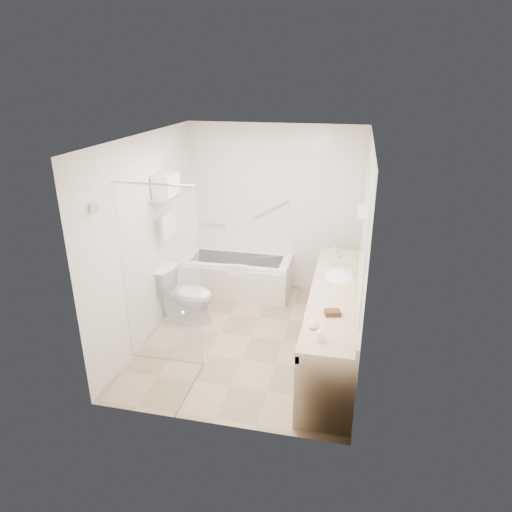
% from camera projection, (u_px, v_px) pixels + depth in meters
% --- Properties ---
extents(floor, '(3.20, 3.20, 0.00)m').
position_uv_depth(floor, '(251.00, 337.00, 5.85)').
color(floor, '#A17F63').
rests_on(floor, ground).
extents(ceiling, '(2.60, 3.20, 0.10)m').
position_uv_depth(ceiling, '(250.00, 137.00, 4.92)').
color(ceiling, silver).
rests_on(ceiling, wall_back).
extents(wall_back, '(2.60, 0.10, 2.50)m').
position_uv_depth(wall_back, '(275.00, 209.00, 6.83)').
color(wall_back, beige).
rests_on(wall_back, ground).
extents(wall_front, '(2.60, 0.10, 2.50)m').
position_uv_depth(wall_front, '(209.00, 309.00, 3.93)').
color(wall_front, beige).
rests_on(wall_front, ground).
extents(wall_left, '(0.10, 3.20, 2.50)m').
position_uv_depth(wall_left, '(148.00, 238.00, 5.64)').
color(wall_left, beige).
rests_on(wall_left, ground).
extents(wall_right, '(0.10, 3.20, 2.50)m').
position_uv_depth(wall_right, '(363.00, 254.00, 5.12)').
color(wall_right, beige).
rests_on(wall_right, ground).
extents(bathtub, '(1.60, 0.73, 0.59)m').
position_uv_depth(bathtub, '(237.00, 275.00, 6.97)').
color(bathtub, white).
rests_on(bathtub, floor).
extents(grab_bar_short, '(0.40, 0.03, 0.03)m').
position_uv_depth(grab_bar_short, '(214.00, 225.00, 7.10)').
color(grab_bar_short, silver).
rests_on(grab_bar_short, wall_back).
extents(grab_bar_long, '(0.53, 0.03, 0.33)m').
position_uv_depth(grab_bar_long, '(271.00, 210.00, 6.80)').
color(grab_bar_long, silver).
rests_on(grab_bar_long, wall_back).
extents(shower_enclosure, '(0.96, 0.91, 2.11)m').
position_uv_depth(shower_enclosure, '(171.00, 288.00, 4.74)').
color(shower_enclosure, silver).
rests_on(shower_enclosure, floor).
extents(towel_shelf, '(0.24, 0.55, 0.81)m').
position_uv_depth(towel_shelf, '(166.00, 192.00, 5.75)').
color(towel_shelf, silver).
rests_on(towel_shelf, wall_left).
extents(vanity_counter, '(0.55, 2.70, 0.95)m').
position_uv_depth(vanity_counter, '(334.00, 306.00, 5.27)').
color(vanity_counter, '#C8B185').
rests_on(vanity_counter, floor).
extents(sink, '(0.40, 0.52, 0.14)m').
position_uv_depth(sink, '(340.00, 278.00, 5.56)').
color(sink, white).
rests_on(sink, vanity_counter).
extents(faucet, '(0.03, 0.03, 0.14)m').
position_uv_depth(faucet, '(352.00, 271.00, 5.49)').
color(faucet, silver).
rests_on(faucet, vanity_counter).
extents(mirror, '(0.02, 2.00, 1.20)m').
position_uv_depth(mirror, '(365.00, 233.00, 4.87)').
color(mirror, silver).
rests_on(mirror, wall_right).
extents(hairdryer_unit, '(0.08, 0.10, 0.18)m').
position_uv_depth(hairdryer_unit, '(361.00, 211.00, 6.01)').
color(hairdryer_unit, white).
rests_on(hairdryer_unit, wall_right).
extents(toilet, '(0.80, 0.50, 0.75)m').
position_uv_depth(toilet, '(186.00, 295.00, 6.13)').
color(toilet, white).
rests_on(toilet, floor).
extents(amenity_basket, '(0.18, 0.14, 0.05)m').
position_uv_depth(amenity_basket, '(333.00, 313.00, 4.64)').
color(amenity_basket, '#442E18').
rests_on(amenity_basket, vanity_counter).
extents(soap_bottle_a, '(0.09, 0.15, 0.06)m').
position_uv_depth(soap_bottle_a, '(320.00, 337.00, 4.19)').
color(soap_bottle_a, white).
rests_on(soap_bottle_a, vanity_counter).
extents(soap_bottle_b, '(0.14, 0.15, 0.10)m').
position_uv_depth(soap_bottle_b, '(313.00, 324.00, 4.39)').
color(soap_bottle_b, white).
rests_on(soap_bottle_b, vanity_counter).
extents(water_bottle_left, '(0.06, 0.06, 0.20)m').
position_uv_depth(water_bottle_left, '(334.00, 248.00, 6.16)').
color(water_bottle_left, silver).
rests_on(water_bottle_left, vanity_counter).
extents(water_bottle_mid, '(0.05, 0.05, 0.17)m').
position_uv_depth(water_bottle_mid, '(340.00, 262.00, 5.74)').
color(water_bottle_mid, silver).
rests_on(water_bottle_mid, vanity_counter).
extents(water_bottle_right, '(0.06, 0.06, 0.18)m').
position_uv_depth(water_bottle_right, '(337.00, 258.00, 5.86)').
color(water_bottle_right, silver).
rests_on(water_bottle_right, vanity_counter).
extents(drinking_glass_near, '(0.07, 0.07, 0.08)m').
position_uv_depth(drinking_glass_near, '(322.00, 265.00, 5.77)').
color(drinking_glass_near, silver).
rests_on(drinking_glass_near, vanity_counter).
extents(drinking_glass_far, '(0.08, 0.08, 0.09)m').
position_uv_depth(drinking_glass_far, '(333.00, 262.00, 5.84)').
color(drinking_glass_far, silver).
rests_on(drinking_glass_far, vanity_counter).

